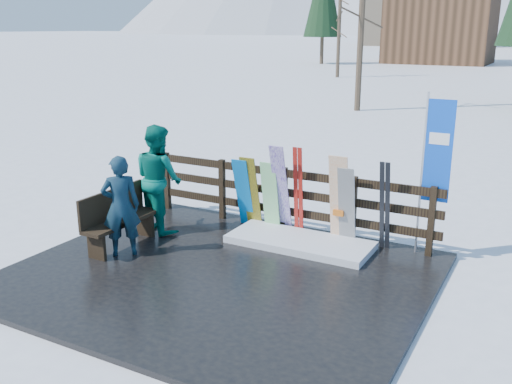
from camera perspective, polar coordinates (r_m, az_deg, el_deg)
The scene contains 16 objects.
ground at distance 8.67m, azimuth -3.69°, elevation -8.56°, with size 700.00×700.00×0.00m, color white.
deck at distance 8.65m, azimuth -3.70°, elevation -8.32°, with size 6.00×5.00×0.08m, color black.
fence at distance 10.21m, azimuth 2.80°, elevation -0.23°, with size 5.60×0.10×1.15m.
snow_patch at distance 9.65m, azimuth 4.40°, elevation -5.01°, with size 2.41×1.00×0.12m, color white.
bench at distance 9.72m, azimuth -13.66°, elevation -2.43°, with size 0.41×1.50×0.97m.
snowboard_0 at distance 10.35m, azimuth -1.25°, elevation -0.08°, with size 0.30×0.03×1.33m, color #0771C4.
snowboard_1 at distance 10.10m, azimuth 1.43°, elevation -0.49°, with size 0.30×0.03×1.31m, color white.
snowboard_2 at distance 10.27m, azimuth -0.50°, elevation -0.04°, with size 0.30×0.03×1.38m, color gold.
snowboard_3 at distance 9.96m, azimuth 2.50°, elevation 0.26°, with size 0.26×0.03×1.68m, color white.
snowboard_4 at distance 9.55m, azimuth 9.04°, elevation -1.45°, with size 0.28×0.03×1.38m, color black.
snowboard_5 at distance 9.57m, azimuth 8.30°, elevation -0.81°, with size 0.32×0.03×1.56m, color white.
ski_pair_a at distance 9.91m, azimuth 4.24°, elevation 0.04°, with size 0.16×0.18×1.59m.
ski_pair_b at distance 9.42m, azimuth 12.75°, elevation -1.40°, with size 0.17×0.31×1.52m.
rental_flag at distance 9.25m, azimuth 17.40°, elevation 3.35°, with size 0.45×0.04×2.60m.
person_front at distance 9.26m, azimuth -13.36°, elevation -1.38°, with size 0.60×0.39×1.64m, color #153C46.
person_back at distance 10.24m, azimuth -9.72°, elevation 1.35°, with size 0.94×0.73×1.92m, color #046655.
Camera 1 is at (4.24, -6.63, 3.63)m, focal length 40.00 mm.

